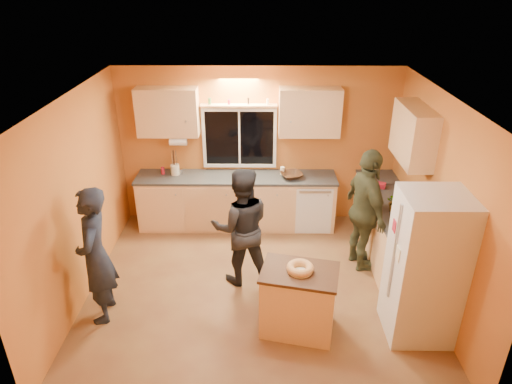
{
  "coord_description": "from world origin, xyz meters",
  "views": [
    {
      "loc": [
        0.03,
        -5.03,
        3.9
      ],
      "look_at": [
        -0.02,
        0.4,
        1.25
      ],
      "focal_mm": 32.0,
      "sensor_mm": 36.0,
      "label": 1
    }
  ],
  "objects_px": {
    "refrigerator": "(425,268)",
    "person_center": "(241,227)",
    "island": "(298,300)",
    "person_right": "(366,211)",
    "person_left": "(96,256)"
  },
  "relations": [
    {
      "from": "person_left",
      "to": "person_center",
      "type": "relative_size",
      "value": 1.04
    },
    {
      "from": "person_left",
      "to": "person_right",
      "type": "height_order",
      "value": "person_right"
    },
    {
      "from": "person_left",
      "to": "person_center",
      "type": "bearing_deg",
      "value": 106.85
    },
    {
      "from": "person_center",
      "to": "person_right",
      "type": "xyz_separation_m",
      "value": [
        1.71,
        0.34,
        0.06
      ]
    },
    {
      "from": "person_left",
      "to": "person_center",
      "type": "distance_m",
      "value": 1.85
    },
    {
      "from": "island",
      "to": "refrigerator",
      "type": "bearing_deg",
      "value": 12.31
    },
    {
      "from": "person_left",
      "to": "person_right",
      "type": "relative_size",
      "value": 0.97
    },
    {
      "from": "refrigerator",
      "to": "person_center",
      "type": "bearing_deg",
      "value": 154.7
    },
    {
      "from": "refrigerator",
      "to": "person_left",
      "type": "height_order",
      "value": "refrigerator"
    },
    {
      "from": "island",
      "to": "person_left",
      "type": "relative_size",
      "value": 0.56
    },
    {
      "from": "refrigerator",
      "to": "person_right",
      "type": "height_order",
      "value": "refrigerator"
    },
    {
      "from": "refrigerator",
      "to": "person_center",
      "type": "xyz_separation_m",
      "value": [
        -2.1,
        0.99,
        -0.07
      ]
    },
    {
      "from": "island",
      "to": "person_right",
      "type": "bearing_deg",
      "value": 65.23
    },
    {
      "from": "refrigerator",
      "to": "island",
      "type": "bearing_deg",
      "value": 179.9
    },
    {
      "from": "refrigerator",
      "to": "person_center",
      "type": "distance_m",
      "value": 2.33
    }
  ]
}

